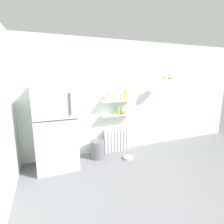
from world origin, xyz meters
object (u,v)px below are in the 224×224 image
Objects in this scene: storage_jar_1 at (117,96)px; storage_jar_0 at (109,96)px; hanging_fruit_basket at (168,78)px; pet_food_bowl at (128,158)px; storage_jar_2 at (125,95)px; shelf_bowl at (123,112)px; trash_bin at (97,149)px; radiator at (116,140)px; refrigerator at (56,126)px; vase at (118,110)px.

storage_jar_0 is at bearing 180.00° from storage_jar_1.
hanging_fruit_basket is at bearing -10.96° from storage_jar_0.
storage_jar_1 reaches higher than pet_food_bowl.
shelf_bowl is (-0.06, -0.00, -0.41)m from storage_jar_2.
pet_food_bowl is (-0.07, -0.47, -0.93)m from shelf_bowl.
storage_jar_2 reaches higher than storage_jar_1.
storage_jar_2 is 0.60× the size of trash_bin.
storage_jar_0 is at bearing -180.00° from storage_jar_2.
pet_food_bowl is (-0.13, -0.47, -1.35)m from storage_jar_2.
storage_jar_2 is 0.67× the size of hanging_fruit_basket.
storage_jar_1 is 0.87× the size of storage_jar_2.
pet_food_bowl is at bearing -169.55° from hanging_fruit_basket.
shelf_bowl is (0.15, -0.03, 0.68)m from radiator.
refrigerator is at bearing 179.24° from hanging_fruit_basket.
storage_jar_1 is at bearing 167.16° from hanging_fruit_basket.
storage_jar_1 is 1.29m from trash_bin.
storage_jar_0 is at bearing 169.04° from hanging_fruit_basket.
hanging_fruit_basket is at bearing -12.99° from vase.
refrigerator reaches higher than storage_jar_1.
shelf_bowl reaches higher than trash_bin.
shelf_bowl is (0.15, 0.00, -0.40)m from storage_jar_1.
refrigerator is at bearing -170.48° from storage_jar_1.
shelf_bowl is (1.54, 0.23, 0.12)m from refrigerator.
storage_jar_1 is at bearing -90.00° from radiator.
radiator is 1.91m from hanging_fruit_basket.
storage_jar_2 is 1.43m from pet_food_bowl.
pet_food_bowl is at bearing -105.90° from storage_jar_2.
pet_food_bowl is at bearing -59.15° from storage_jar_0.
shelf_bowl is at bearing 8.62° from refrigerator.
trash_bin is (-0.33, -0.16, -1.16)m from storage_jar_0.
refrigerator is 1.56m from shelf_bowl.
storage_jar_0 is 1.44m from pet_food_bowl.
storage_jar_0 is 1.22m from trash_bin.
shelf_bowl is at bearing -11.49° from radiator.
refrigerator is 1.50m from storage_jar_1.
trash_bin is at bearing 153.06° from pet_food_bowl.
shelf_bowl is 1.33m from hanging_fruit_basket.
storage_jar_1 is at bearing -180.00° from vase.
radiator is at bearing 171.78° from storage_jar_2.
refrigerator reaches higher than pet_food_bowl.
vase is at bearing 15.96° from trash_bin.
storage_jar_0 is 0.98× the size of pet_food_bowl.
storage_jar_1 is at bearing -180.00° from shelf_bowl.
vase is 0.51× the size of hanging_fruit_basket.
storage_jar_1 is 0.59× the size of hanging_fruit_basket.
radiator is at bearing 19.22° from trash_bin.
radiator is 2.62× the size of storage_jar_2.
shelf_bowl is 0.44× the size of hanging_fruit_basket.
storage_jar_1 is at bearing 98.88° from pet_food_bowl.
radiator is at bearing 98.35° from pet_food_bowl.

